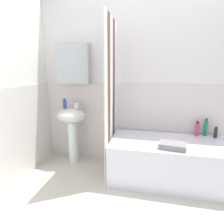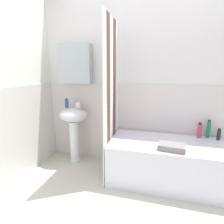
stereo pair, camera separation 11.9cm
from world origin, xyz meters
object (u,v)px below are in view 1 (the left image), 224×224
soap_dispenser (65,104)px  lotion_bottle (197,129)px  conditioner_bottle (206,128)px  toothbrush_cup (77,106)px  bathtub (167,160)px  towel_folded (173,146)px  body_wash_bottle (216,133)px  sink (72,124)px

soap_dispenser → lotion_bottle: soap_dispenser is taller
conditioner_bottle → soap_dispenser: bearing=-176.5°
toothbrush_cup → bathtub: toothbrush_cup is taller
conditioner_bottle → towel_folded: bearing=-133.3°
conditioner_bottle → lotion_bottle: bearing=-170.6°
toothbrush_cup → conditioner_bottle: toothbrush_cup is taller
towel_folded → body_wash_bottle: bearing=38.0°
body_wash_bottle → towel_folded: bearing=-142.0°
bathtub → towel_folded: 0.36m
sink → toothbrush_cup: toothbrush_cup is taller
sink → soap_dispenser: 0.31m
soap_dispenser → towel_folded: bearing=-14.5°
body_wash_bottle → lotion_bottle: bearing=173.2°
bathtub → soap_dispenser: bearing=172.9°
conditioner_bottle → bathtub: bearing=-148.9°
soap_dispenser → conditioner_bottle: soap_dispenser is taller
lotion_bottle → conditioner_bottle: bearing=9.4°
sink → lotion_bottle: (1.75, 0.12, -0.00)m
bathtub → body_wash_bottle: size_ratio=9.50×
toothbrush_cup → body_wash_bottle: toothbrush_cup is taller
lotion_bottle → soap_dispenser: bearing=-176.9°
toothbrush_cup → bathtub: size_ratio=0.06×
soap_dispenser → body_wash_bottle: (2.08, 0.07, -0.32)m
sink → conditioner_bottle: size_ratio=3.50×
toothbrush_cup → conditioner_bottle: (1.78, 0.12, -0.25)m
conditioner_bottle → towel_folded: 0.70m
bathtub → sink: bearing=173.2°
toothbrush_cup → bathtub: (1.28, -0.18, -0.63)m
bathtub → lotion_bottle: size_ratio=7.08×
sink → bathtub: (1.35, -0.16, -0.36)m
sink → lotion_bottle: 1.75m
bathtub → toothbrush_cup: bearing=171.9°
sink → body_wash_bottle: (1.97, 0.09, -0.03)m
toothbrush_cup → soap_dispenser: bearing=179.5°
towel_folded → lotion_bottle: bearing=53.1°
bathtub → lotion_bottle: (0.39, 0.28, 0.36)m
bathtub → body_wash_bottle: 0.74m
body_wash_bottle → toothbrush_cup: bearing=-177.7°
sink → soap_dispenser: (-0.11, 0.02, 0.29)m
lotion_bottle → towel_folded: size_ratio=0.71×
body_wash_bottle → towel_folded: size_ratio=0.53×
toothbrush_cup → body_wash_bottle: size_ratio=0.57×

